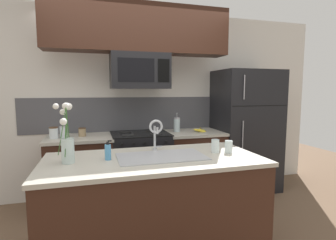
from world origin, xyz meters
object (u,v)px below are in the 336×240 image
french_press (177,125)px  storage_jar_medium (64,132)px  refrigerator (245,130)px  drinking_glass (215,146)px  stove_range (141,167)px  flower_vase (67,143)px  banana_bunch (200,130)px  sink_faucet (156,131)px  dish_soap_bottle (108,152)px  microwave (140,71)px  storage_jar_tall (54,133)px  spare_glass (229,147)px  storage_jar_short (82,132)px

french_press → storage_jar_medium: bearing=-177.2°
refrigerator → drinking_glass: 1.67m
stove_range → flower_vase: bearing=-123.1°
refrigerator → storage_jar_medium: size_ratio=12.66×
storage_jar_medium → banana_bunch: bearing=-1.5°
banana_bunch → french_press: bearing=158.5°
sink_faucet → dish_soap_bottle: sink_faucet is taller
banana_bunch → dish_soap_bottle: bearing=-138.7°
drinking_glass → french_press: bearing=88.3°
microwave → sink_faucet: microwave is taller
banana_bunch → dish_soap_bottle: (-1.32, -1.16, 0.05)m
refrigerator → sink_faucet: refrigerator is taller
french_press → sink_faucet: size_ratio=0.87×
storage_jar_medium → drinking_glass: storage_jar_medium is taller
storage_jar_tall → sink_faucet: 1.44m
microwave → sink_faucet: 1.19m
storage_jar_medium → spare_glass: (1.56, -1.26, -0.01)m
refrigerator → banana_bunch: (-0.76, -0.08, 0.04)m
sink_faucet → dish_soap_bottle: 0.51m
stove_range → sink_faucet: size_ratio=3.04×
storage_jar_short → spare_glass: bearing=-43.9°
storage_jar_medium → flower_vase: bearing=-82.9°
storage_jar_short → flower_vase: (-0.06, -1.25, 0.11)m
spare_glass → flower_vase: (-1.41, 0.05, 0.11)m
dish_soap_bottle → storage_jar_medium: bearing=111.1°
dish_soap_bottle → sink_faucet: bearing=22.5°
storage_jar_medium → banana_bunch: size_ratio=0.74×
microwave → french_press: (0.53, 0.08, -0.72)m
microwave → drinking_glass: (0.50, -1.21, -0.76)m
banana_bunch → storage_jar_short: bearing=177.0°
dish_soap_bottle → drinking_glass: size_ratio=1.33×
storage_jar_tall → refrigerator: bearing=1.3°
drinking_glass → storage_jar_medium: bearing=139.9°
storage_jar_short → flower_vase: 1.26m
refrigerator → storage_jar_medium: 2.55m
stove_range → microwave: 1.27m
storage_jar_short → sink_faucet: 1.28m
french_press → spare_glass: french_press is taller
storage_jar_tall → french_press: french_press is taller
stove_range → dish_soap_bottle: bearing=-111.6°
storage_jar_tall → storage_jar_short: (0.32, 0.06, -0.02)m
dish_soap_bottle → flower_vase: size_ratio=0.34×
storage_jar_tall → french_press: size_ratio=0.53×
stove_range → banana_bunch: banana_bunch is taller
refrigerator → dish_soap_bottle: size_ratio=10.78×
storage_jar_medium → flower_vase: size_ratio=0.29×
drinking_glass → spare_glass: size_ratio=1.09×
microwave → dish_soap_bottle: size_ratio=4.51×
microwave → french_press: size_ratio=2.79×
sink_faucet → microwave: bearing=88.4°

